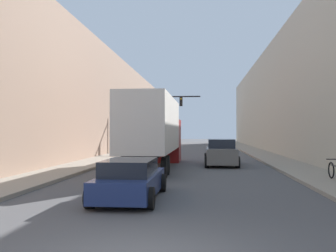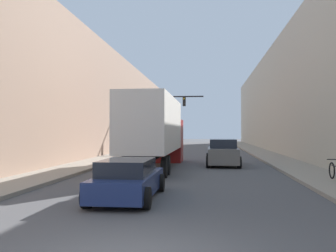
% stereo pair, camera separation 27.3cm
% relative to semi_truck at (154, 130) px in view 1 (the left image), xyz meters
% --- Properties ---
extents(sidewalk_right, '(2.51, 80.00, 0.15)m').
position_rel_semi_truck_xyz_m(sidewalk_right, '(8.24, 13.83, -2.21)').
color(sidewalk_right, gray).
rests_on(sidewalk_right, ground).
extents(sidewalk_left, '(2.51, 80.00, 0.15)m').
position_rel_semi_truck_xyz_m(sidewalk_left, '(-4.58, 13.83, -2.21)').
color(sidewalk_left, gray).
rests_on(sidewalk_left, ground).
extents(building_right, '(6.00, 80.00, 10.95)m').
position_rel_semi_truck_xyz_m(building_right, '(12.49, 13.83, 3.19)').
color(building_right, '#BCB29E').
rests_on(building_right, ground).
extents(building_left, '(6.00, 80.00, 10.01)m').
position_rel_semi_truck_xyz_m(building_left, '(-8.83, 13.83, 2.72)').
color(building_left, '#997A66').
rests_on(building_left, ground).
extents(semi_truck, '(2.47, 11.83, 4.09)m').
position_rel_semi_truck_xyz_m(semi_truck, '(0.00, 0.00, 0.00)').
color(semi_truck, silver).
rests_on(semi_truck, ground).
extents(sedan_car, '(1.96, 4.48, 1.30)m').
position_rel_semi_truck_xyz_m(sedan_car, '(0.56, -10.16, -1.66)').
color(sedan_car, navy).
rests_on(sedan_car, ground).
extents(suv_car, '(2.09, 4.53, 1.70)m').
position_rel_semi_truck_xyz_m(suv_car, '(4.03, 2.00, -1.48)').
color(suv_car, slate).
rests_on(suv_car, ground).
extents(traffic_signal_gantry, '(5.89, 0.35, 5.98)m').
position_rel_semi_truck_xyz_m(traffic_signal_gantry, '(-1.78, 15.29, 1.86)').
color(traffic_signal_gantry, black).
rests_on(traffic_signal_gantry, ground).
extents(parked_bicycle, '(0.44, 1.82, 0.86)m').
position_rel_semi_truck_xyz_m(parked_bicycle, '(8.43, -5.90, -1.76)').
color(parked_bicycle, black).
rests_on(parked_bicycle, sidewalk_right).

